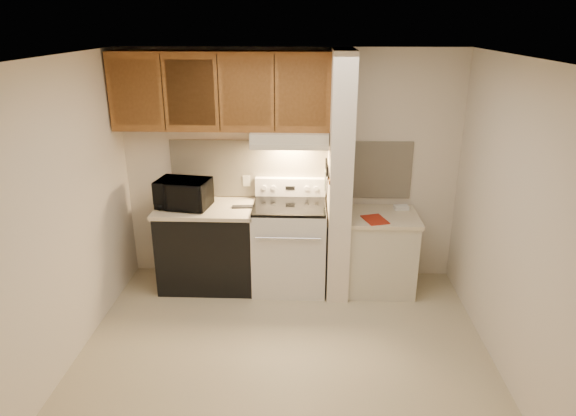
{
  "coord_description": "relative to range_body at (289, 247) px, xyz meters",
  "views": [
    {
      "loc": [
        0.18,
        -3.85,
        2.76
      ],
      "look_at": [
        0.0,
        0.75,
        1.06
      ],
      "focal_mm": 32.0,
      "sensor_mm": 36.0,
      "label": 1
    }
  ],
  "objects": [
    {
      "name": "knife_handle_d",
      "position": [
        0.38,
        0.03,
        0.91
      ],
      "size": [
        0.02,
        0.02,
        0.1
      ],
      "primitive_type": "cylinder",
      "color": "black",
      "rests_on": "knife_strip"
    },
    {
      "name": "range_body",
      "position": [
        0.0,
        0.0,
        0.0
      ],
      "size": [
        0.76,
        0.65,
        0.92
      ],
      "primitive_type": "cube",
      "color": "silver",
      "rests_on": "floor"
    },
    {
      "name": "dishwasher_front",
      "position": [
        -0.88,
        0.01,
        -0.03
      ],
      "size": [
        1.0,
        0.63,
        0.87
      ],
      "primitive_type": "cube",
      "color": "black",
      "rests_on": "floor"
    },
    {
      "name": "microwave",
      "position": [
        -1.1,
        -0.01,
        0.6
      ],
      "size": [
        0.59,
        0.44,
        0.3
      ],
      "primitive_type": "imported",
      "rotation": [
        0.0,
        0.0,
        -0.16
      ],
      "color": "black",
      "rests_on": "left_countertop"
    },
    {
      "name": "cooktop",
      "position": [
        0.0,
        0.0,
        0.48
      ],
      "size": [
        0.74,
        0.64,
        0.03
      ],
      "primitive_type": "cube",
      "color": "black",
      "rests_on": "range_body"
    },
    {
      "name": "outlet",
      "position": [
        -0.48,
        0.32,
        0.64
      ],
      "size": [
        0.08,
        0.01,
        0.12
      ],
      "primitive_type": "cube",
      "color": "beige",
      "rests_on": "backsplash"
    },
    {
      "name": "wall_right",
      "position": [
        1.8,
        -1.16,
        0.79
      ],
      "size": [
        0.02,
        3.0,
        2.5
      ],
      "primitive_type": "cube",
      "color": "beige",
      "rests_on": "floor"
    },
    {
      "name": "range_hood",
      "position": [
        0.0,
        0.12,
        1.17
      ],
      "size": [
        0.78,
        0.44,
        0.15
      ],
      "primitive_type": "cube",
      "color": "beige",
      "rests_on": "upper_cabinets"
    },
    {
      "name": "hood_lip",
      "position": [
        0.0,
        -0.08,
        1.12
      ],
      "size": [
        0.78,
        0.04,
        0.06
      ],
      "primitive_type": "cube",
      "color": "beige",
      "rests_on": "range_hood"
    },
    {
      "name": "oven_window",
      "position": [
        0.0,
        -0.32,
        0.04
      ],
      "size": [
        0.5,
        0.01,
        0.3
      ],
      "primitive_type": "cube",
      "color": "black",
      "rests_on": "range_body"
    },
    {
      "name": "oven_handle",
      "position": [
        0.0,
        -0.35,
        0.26
      ],
      "size": [
        0.65,
        0.02,
        0.02
      ],
      "primitive_type": "cylinder",
      "rotation": [
        0.0,
        1.57,
        0.0
      ],
      "color": "silver",
      "rests_on": "range_body"
    },
    {
      "name": "cab_gap_c",
      "position": [
        -0.14,
        0.01,
        1.62
      ],
      "size": [
        0.01,
        0.01,
        0.73
      ],
      "primitive_type": "cube",
      "color": "black",
      "rests_on": "upper_cabinets"
    },
    {
      "name": "knife_handle_e",
      "position": [
        0.38,
        0.11,
        0.91
      ],
      "size": [
        0.02,
        0.02,
        0.1
      ],
      "primitive_type": "cylinder",
      "color": "black",
      "rests_on": "knife_strip"
    },
    {
      "name": "right_cab_base",
      "position": [
        0.97,
        -0.01,
        -0.06
      ],
      "size": [
        0.7,
        0.6,
        0.81
      ],
      "primitive_type": "cube",
      "color": "beige",
      "rests_on": "floor"
    },
    {
      "name": "knife_blade_d",
      "position": [
        0.38,
        0.02,
        0.76
      ],
      "size": [
        0.01,
        0.04,
        0.16
      ],
      "primitive_type": "cube",
      "color": "silver",
      "rests_on": "knife_strip"
    },
    {
      "name": "upper_cabinets",
      "position": [
        -0.69,
        0.17,
        1.62
      ],
      "size": [
        2.18,
        0.33,
        0.77
      ],
      "primitive_type": "cube",
      "color": "brown",
      "rests_on": "wall_back"
    },
    {
      "name": "oven_mitt",
      "position": [
        0.38,
        0.17,
        0.71
      ],
      "size": [
        0.03,
        0.09,
        0.22
      ],
      "primitive_type": "cube",
      "color": "gray",
      "rests_on": "partition_pillar"
    },
    {
      "name": "knife_handle_a",
      "position": [
        0.38,
        -0.2,
        0.91
      ],
      "size": [
        0.02,
        0.02,
        0.1
      ],
      "primitive_type": "cylinder",
      "color": "black",
      "rests_on": "knife_strip"
    },
    {
      "name": "floor",
      "position": [
        0.0,
        -1.16,
        -0.46
      ],
      "size": [
        3.6,
        3.6,
        0.0
      ],
      "primitive_type": "plane",
      "color": "#C2B491",
      "rests_on": "ground"
    },
    {
      "name": "cab_gap_b",
      "position": [
        -0.69,
        0.01,
        1.62
      ],
      "size": [
        0.01,
        0.01,
        0.73
      ],
      "primitive_type": "cube",
      "color": "black",
      "rests_on": "upper_cabinets"
    },
    {
      "name": "cab_door_d",
      "position": [
        0.13,
        0.01,
        1.62
      ],
      "size": [
        0.46,
        0.01,
        0.63
      ],
      "primitive_type": "cube",
      "color": "brown",
      "rests_on": "upper_cabinets"
    },
    {
      "name": "teal_jar",
      "position": [
        -1.16,
        0.16,
        0.5
      ],
      "size": [
        0.09,
        0.09,
        0.09
      ],
      "primitive_type": "cylinder",
      "rotation": [
        0.0,
        0.0,
        0.02
      ],
      "color": "#1D5A60",
      "rests_on": "left_countertop"
    },
    {
      "name": "pillar_trim",
      "position": [
        0.39,
        -0.01,
        0.84
      ],
      "size": [
        0.01,
        0.7,
        0.04
      ],
      "primitive_type": "cube",
      "color": "brown",
      "rests_on": "partition_pillar"
    },
    {
      "name": "cab_gap_a",
      "position": [
        -1.23,
        0.01,
        1.62
      ],
      "size": [
        0.01,
        0.01,
        0.73
      ],
      "primitive_type": "cube",
      "color": "black",
      "rests_on": "upper_cabinets"
    },
    {
      "name": "knife_blade_c",
      "position": [
        0.38,
        -0.06,
        0.74
      ],
      "size": [
        0.01,
        0.04,
        0.2
      ],
      "primitive_type": "cube",
      "color": "silver",
      "rests_on": "knife_strip"
    },
    {
      "name": "cab_door_a",
      "position": [
        -1.51,
        0.01,
        1.62
      ],
      "size": [
        0.46,
        0.01,
        0.63
      ],
      "primitive_type": "cube",
      "color": "brown",
      "rests_on": "upper_cabinets"
    },
    {
      "name": "spoon_rest",
      "position": [
        -0.48,
        -0.0,
        0.46
      ],
      "size": [
        0.24,
        0.1,
        0.02
      ],
      "primitive_type": "cube",
      "rotation": [
        0.0,
        0.0,
        0.09
      ],
      "color": "black",
      "rests_on": "left_countertop"
    },
    {
      "name": "left_countertop",
      "position": [
        -0.88,
        0.01,
        0.43
      ],
      "size": [
        1.04,
        0.67,
        0.04
      ],
      "primitive_type": "cube",
      "color": "beige",
      "rests_on": "dishwasher_front"
    },
    {
      "name": "wall_left",
      "position": [
        -1.8,
        -1.16,
        0.79
      ],
      "size": [
        0.02,
        3.0,
        2.5
      ],
      "primitive_type": "cube",
      "color": "beige",
      "rests_on": "floor"
    },
    {
      "name": "white_box",
      "position": [
        1.19,
        0.17,
        0.41
      ],
      "size": [
        0.16,
        0.12,
        0.04
      ],
      "primitive_type": "cube",
      "rotation": [
        0.0,
        0.0,
        0.13
      ],
      "color": "white",
      "rests_on": "right_countertop"
    },
    {
      "name": "knife_blade_e",
      "position": [
        0.38,
        0.11,
        0.75
      ],
      "size": [
        0.01,
        0.04,
        0.18
      ],
      "primitive_type": "cube",
      "color": "silver",
      "rests_on": "knife_strip"
    },
    {
      "name": "backsplash",
      "position": [
        0.0,
        0.33,
        0.78
      ],
      "size": [
        2.6,
        0.02,
        0.63
      ],
      "primitive_type": "cube",
      "color": "beige",
      "rests_on": "wall_back"
    },
    {
      "name": "range_knob_left_inner",
      "position": [
        -0.18,
        0.24,
        0.59
      ],
      "size": [
        0.05,
        0.02,
        0.05
      ],
      "primitive_type": "cylinder",
      "rotation": [
        1.57,
        0.0,
        0.0
      ],
      "color": "silver",
      "rests_on": "range_backguard"
    },
    {
      "name": "range_knob_left_outer",
      "position": [
        -0.28,
        0.24,
        0.59
      ],
      "size": [
        0.05,
        0.02,
        0.05
      ],
      "primitive_type": "cylinder",
      "rotation": [
        1.57,
        0.0,
        0.0
      ],
      "color": "silver",
      "rests_on": "range_backguard"
    },
    {
      "name": "knife_blade_b",
      "position": [
        0.38,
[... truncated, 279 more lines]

